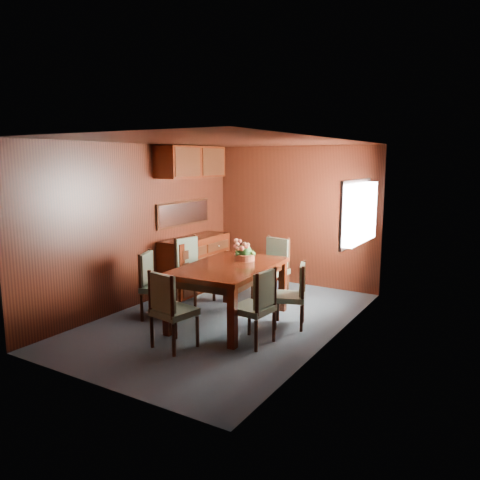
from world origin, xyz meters
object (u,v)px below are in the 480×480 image
Objects in this scene: chair_left_near at (154,281)px; chair_right_near at (258,303)px; dining_table at (229,273)px; chair_head at (169,306)px; flower_centerpiece at (244,250)px; sideboard at (195,263)px.

chair_right_near is at bearing 64.93° from chair_left_near.
chair_left_near is (-0.99, -0.37, -0.16)m from dining_table.
chair_right_near is 0.99× the size of chair_head.
chair_left_near is 1.01× the size of chair_right_near.
flower_centerpiece is (-0.68, 0.84, 0.43)m from chair_right_near.
chair_right_near is (0.70, -0.49, -0.17)m from dining_table.
chair_left_near is 1.70m from chair_right_near.
dining_table is 1.90× the size of chair_right_near.
dining_table is at bearing -38.18° from sideboard.
sideboard is 1.73m from dining_table.
sideboard is at bearing 57.91° from chair_right_near.
flower_centerpiece is (1.37, -0.71, 0.49)m from sideboard.
chair_left_near reaches higher than chair_right_near.
chair_right_near is at bearing 48.26° from chair_head.
flower_centerpiece is at bearing 82.00° from dining_table.
flower_centerpiece reaches higher than chair_right_near.
chair_left_near is 1.00× the size of chair_head.
dining_table is 0.87m from chair_right_near.
flower_centerpiece is at bearing 43.92° from chair_right_near.
flower_centerpiece is (0.12, 1.48, 0.42)m from chair_head.
chair_left_near is at bearing 91.15° from chair_right_near.
dining_table is at bearing 60.13° from chair_right_near.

